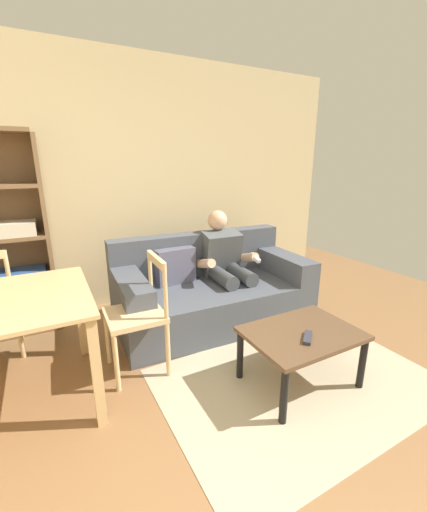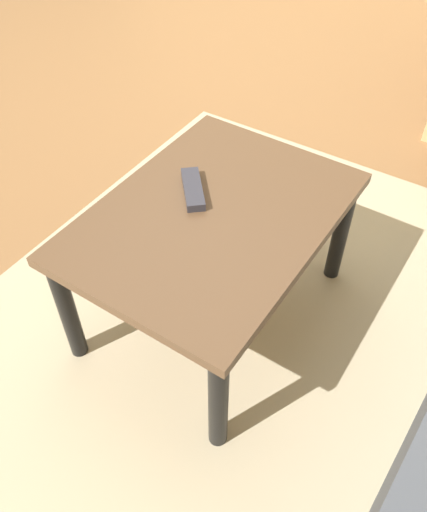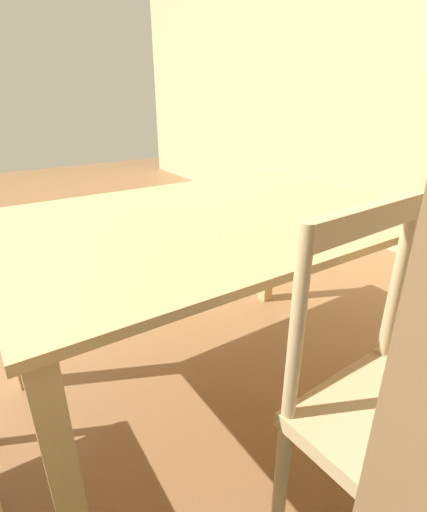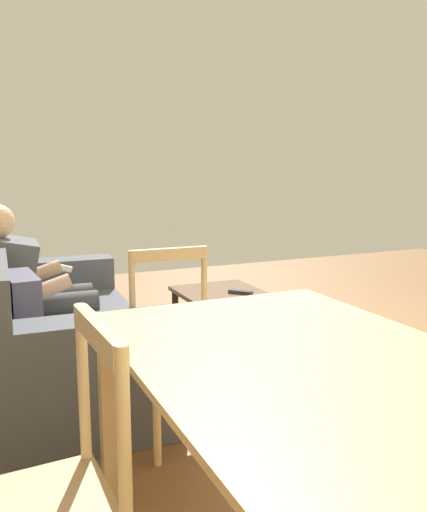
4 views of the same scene
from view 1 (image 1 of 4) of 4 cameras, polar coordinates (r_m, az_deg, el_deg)
name	(u,v)px [view 1 (image 1 of 4)]	position (r m, az deg, el deg)	size (l,w,h in m)	color
wall_back	(92,186)	(3.68, -20.78, 11.52)	(6.09, 0.12, 2.68)	#D1BC8C
couch	(210,290)	(3.32, -0.62, -6.13)	(1.94, 1.03, 0.86)	#474C56
person_lounging	(226,264)	(3.36, 2.27, -1.37)	(0.60, 0.87, 1.09)	#4C5156
coffee_table	(301,339)	(2.46, 15.41, -14.09)	(0.80, 0.58, 0.42)	brown
tv_remote	(308,338)	(2.34, 16.44, -13.76)	(0.05, 0.17, 0.02)	#2D2D38
bookshelf	(2,252)	(3.51, -33.56, 0.62)	(0.83, 0.36, 1.86)	brown
dining_chair_facing_couch	(138,315)	(2.54, -13.23, -10.17)	(0.43, 0.43, 0.91)	#D1B27F
area_rug	(298,381)	(2.65, 14.79, -20.77)	(2.00, 1.40, 0.01)	tan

